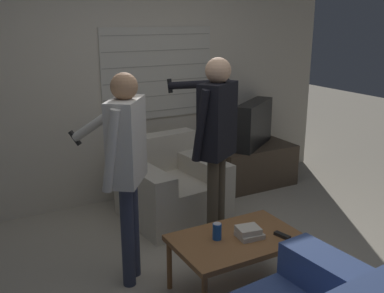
{
  "coord_description": "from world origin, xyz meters",
  "views": [
    {
      "loc": [
        -1.74,
        -2.59,
        2.02
      ],
      "look_at": [
        -0.06,
        0.47,
        1.0
      ],
      "focal_mm": 42.0,
      "sensor_mm": 36.0,
      "label": 1
    }
  ],
  "objects": [
    {
      "name": "tv",
      "position": [
        1.43,
        1.66,
        0.77
      ],
      "size": [
        0.77,
        0.62,
        0.54
      ],
      "rotation": [
        0.0,
        0.0,
        3.75
      ],
      "color": "black",
      "rests_on": "tv_stand"
    },
    {
      "name": "armchair_beige",
      "position": [
        0.15,
        1.31,
        0.32
      ],
      "size": [
        0.99,
        0.97,
        0.81
      ],
      "rotation": [
        0.0,
        0.0,
        3.24
      ],
      "color": "beige",
      "rests_on": "ground_plane"
    },
    {
      "name": "spare_remote",
      "position": [
        0.29,
        -0.28,
        0.46
      ],
      "size": [
        0.07,
        0.14,
        0.02
      ],
      "rotation": [
        0.0,
        0.0,
        0.23
      ],
      "color": "black",
      "rests_on": "coffee_table"
    },
    {
      "name": "tv_stand",
      "position": [
        1.43,
        1.65,
        0.25
      ],
      "size": [
        1.0,
        0.56,
        0.5
      ],
      "color": "#4C3D2D",
      "rests_on": "ground_plane"
    },
    {
      "name": "coffee_table",
      "position": [
        -0.01,
        -0.13,
        0.4
      ],
      "size": [
        0.94,
        0.61,
        0.45
      ],
      "color": "brown",
      "rests_on": "ground_plane"
    },
    {
      "name": "book_stack",
      "position": [
        0.07,
        -0.16,
        0.48
      ],
      "size": [
        0.2,
        0.18,
        0.08
      ],
      "color": "beige",
      "rests_on": "coffee_table"
    },
    {
      "name": "wall_back",
      "position": [
        0.01,
        2.03,
        1.28
      ],
      "size": [
        5.2,
        0.08,
        2.55
      ],
      "color": "beige",
      "rests_on": "ground_plane"
    },
    {
      "name": "ground_plane",
      "position": [
        0.0,
        0.0,
        0.0
      ],
      "size": [
        16.0,
        16.0,
        0.0
      ],
      "primitive_type": "plane",
      "color": "#B2A893"
    },
    {
      "name": "person_right_standing",
      "position": [
        0.22,
        0.56,
        1.08
      ],
      "size": [
        0.49,
        0.84,
        1.7
      ],
      "rotation": [
        0.0,
        0.0,
        0.55
      ],
      "color": "#4C4233",
      "rests_on": "ground_plane"
    },
    {
      "name": "soda_can",
      "position": [
        -0.15,
        -0.08,
        0.51
      ],
      "size": [
        0.07,
        0.07,
        0.13
      ],
      "color": "#194C9E",
      "rests_on": "coffee_table"
    },
    {
      "name": "person_left_standing",
      "position": [
        -0.66,
        0.4,
        1.03
      ],
      "size": [
        0.51,
        0.74,
        1.64
      ],
      "rotation": [
        0.0,
        0.0,
        0.93
      ],
      "color": "#33384C",
      "rests_on": "ground_plane"
    }
  ]
}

